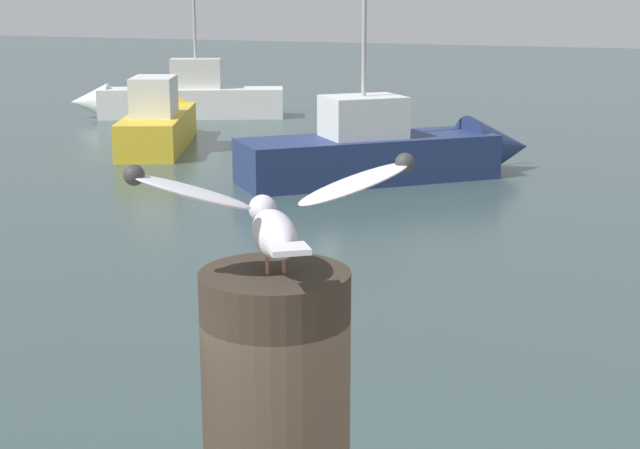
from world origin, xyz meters
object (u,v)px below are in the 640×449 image
boat_white (175,99)px  boat_navy (402,151)px  boat_yellow (161,122)px  seagull (274,215)px

boat_white → boat_navy: boat_navy is taller
boat_yellow → boat_navy: boat_navy is taller
boat_yellow → boat_navy: (6.13, -1.65, -0.01)m
seagull → boat_yellow: 18.91m
seagull → boat_white: size_ratio=0.10×
seagull → boat_yellow: bearing=123.7°
boat_yellow → seagull: bearing=-56.3°
seagull → boat_white: 23.56m
seagull → boat_yellow: size_ratio=0.11×
boat_yellow → boat_navy: bearing=-15.1°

